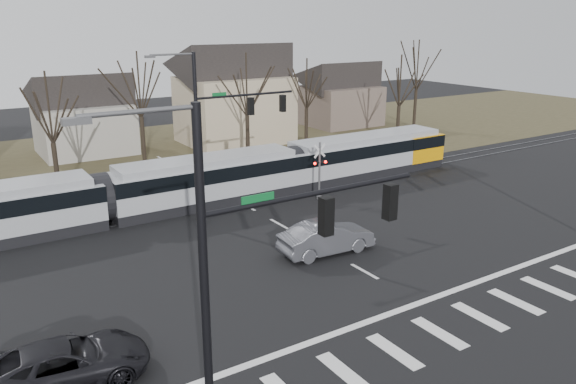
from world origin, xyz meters
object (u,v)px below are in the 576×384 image
sedan (327,238)px  suv (64,364)px  rail_crossing_signal (319,173)px  tram (206,179)px

sedan → suv: size_ratio=0.91×
rail_crossing_signal → suv: bearing=-147.8°
sedan → suv: bearing=110.9°
sedan → rail_crossing_signal: (5.18, 7.86, 1.03)m
sedan → rail_crossing_signal: rail_crossing_signal is taller
sedan → suv: sedan is taller
tram → sedan: size_ratio=7.98×
suv → rail_crossing_signal: size_ratio=1.46×
suv → tram: bearing=-34.1°
sedan → suv: 14.83m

